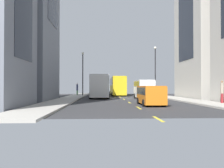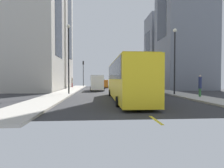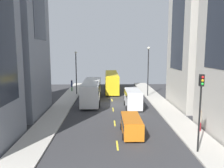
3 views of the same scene
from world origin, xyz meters
name	(u,v)px [view 2 (image 2 of 3)]	position (x,y,z in m)	size (l,w,h in m)	color
ground_plane	(115,91)	(0.00, 0.00, 0.00)	(41.63, 41.63, 0.00)	#333335
sidewalk_west	(161,91)	(-7.35, 0.00, 0.07)	(2.92, 44.00, 0.15)	#B2ADA3
sidewalk_east	(68,91)	(7.35, 0.00, 0.07)	(2.92, 44.00, 0.15)	#B2ADA3
lane_stripe_0	(108,86)	(0.00, -21.00, 0.01)	(0.16, 2.00, 0.01)	yellow
lane_stripe_1	(110,87)	(0.00, -15.00, 0.01)	(0.16, 2.00, 0.01)	yellow
lane_stripe_2	(111,88)	(0.00, -9.00, 0.01)	(0.16, 2.00, 0.01)	yellow
lane_stripe_3	(114,90)	(0.00, -3.00, 0.01)	(0.16, 2.00, 0.01)	yellow
lane_stripe_4	(117,93)	(0.00, 3.00, 0.01)	(0.16, 2.00, 0.01)	yellow
lane_stripe_5	(123,97)	(0.00, 9.00, 0.01)	(0.16, 2.00, 0.01)	yellow
lane_stripe_6	(133,104)	(0.00, 15.00, 0.01)	(0.16, 2.00, 0.01)	yellow
lane_stripe_7	(156,120)	(0.00, 21.00, 0.01)	(0.16, 2.00, 0.01)	yellow
building_west_0	(160,52)	(-12.05, -14.68, 8.40)	(6.13, 7.00, 16.79)	slate
building_east_0	(55,23)	(12.19, -13.59, 14.33)	(6.43, 10.19, 28.65)	#B7B2A8
building_east_1	(35,15)	(12.63, -1.36, 12.13)	(7.30, 9.80, 24.25)	#B7B2A8
city_bus_white	(138,79)	(-3.26, 1.83, 2.01)	(2.81, 11.37, 3.35)	silver
streetcar_yellow	(126,77)	(0.16, 12.42, 2.12)	(2.70, 13.58, 3.59)	yellow
delivery_van_white	(97,82)	(2.85, -2.15, 1.51)	(2.25, 5.08, 2.58)	white
car_orange_0	(104,83)	(1.50, -12.42, 1.03)	(1.95, 4.56, 1.74)	orange
pedestrian_crossing_mid	(200,85)	(-7.75, 11.01, 1.34)	(0.32, 0.32, 2.23)	#336B38
pedestrian_waiting_curb	(72,82)	(8.37, -12.01, 1.28)	(0.33, 0.33, 2.11)	maroon
traffic_light_near_corner	(83,69)	(6.29, -16.68, 4.40)	(0.32, 0.44, 6.15)	black
streetlamp_near	(175,55)	(-6.39, 7.73, 4.89)	(0.44, 0.44, 7.84)	black
streetlamp_far	(69,52)	(6.39, 5.84, 5.28)	(0.44, 0.44, 8.58)	black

